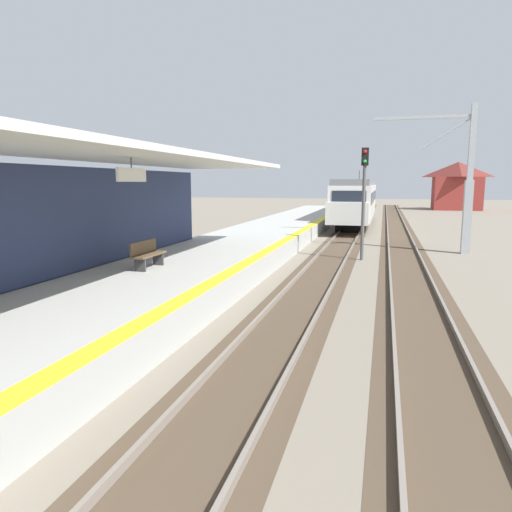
% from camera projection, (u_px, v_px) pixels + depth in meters
% --- Properties ---
extents(station_platform, '(5.00, 80.00, 0.91)m').
position_uv_depth(station_platform, '(202.00, 265.00, 18.10)').
color(station_platform, '#A8A8A3').
rests_on(station_platform, ground).
extents(station_building_with_canopy, '(4.85, 24.00, 4.43)m').
position_uv_depth(station_building_with_canopy, '(11.00, 224.00, 11.07)').
color(station_building_with_canopy, '#4C4C4C').
rests_on(station_building_with_canopy, ground).
extents(track_pair_nearest_platform, '(2.34, 120.00, 0.16)m').
position_uv_depth(track_pair_nearest_platform, '(327.00, 264.00, 20.83)').
color(track_pair_nearest_platform, '#4C3D2D').
rests_on(track_pair_nearest_platform, ground).
extents(track_pair_middle, '(2.34, 120.00, 0.16)m').
position_uv_depth(track_pair_middle, '(407.00, 267.00, 19.94)').
color(track_pair_middle, '#4C3D2D').
rests_on(track_pair_middle, ground).
extents(approaching_train, '(2.93, 19.60, 4.76)m').
position_uv_depth(approaching_train, '(356.00, 200.00, 40.09)').
color(approaching_train, silver).
rests_on(approaching_train, ground).
extents(rail_signal_post, '(0.32, 0.34, 5.20)m').
position_uv_depth(rail_signal_post, '(364.00, 192.00, 21.60)').
color(rail_signal_post, '#4C4C4C').
rests_on(rail_signal_post, ground).
extents(catenary_pylon_far_side, '(5.00, 0.40, 7.50)m').
position_uv_depth(catenary_pylon_far_side, '(463.00, 183.00, 23.61)').
color(catenary_pylon_far_side, '#9EA3A8').
rests_on(catenary_pylon_far_side, ground).
extents(platform_bench, '(0.45, 1.60, 0.88)m').
position_uv_depth(platform_bench, '(147.00, 254.00, 14.93)').
color(platform_bench, brown).
rests_on(platform_bench, station_platform).
extents(distant_trackside_house, '(6.60, 5.28, 6.40)m').
position_uv_depth(distant_trackside_house, '(457.00, 185.00, 62.85)').
color(distant_trackside_house, maroon).
rests_on(distant_trackside_house, ground).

